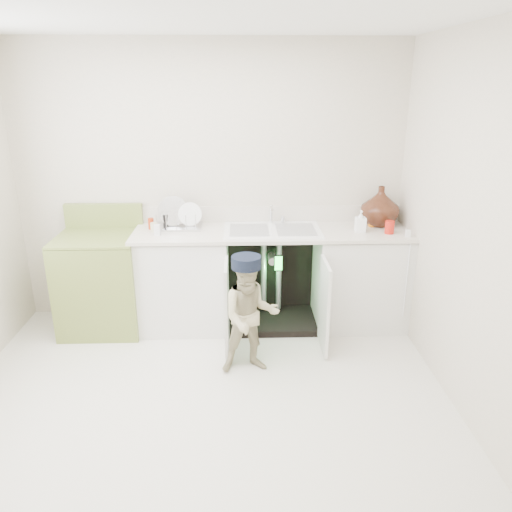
{
  "coord_description": "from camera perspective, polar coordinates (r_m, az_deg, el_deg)",
  "views": [
    {
      "loc": [
        0.27,
        -3.0,
        2.15
      ],
      "look_at": [
        0.39,
        0.7,
        0.84
      ],
      "focal_mm": 35.0,
      "sensor_mm": 36.0,
      "label": 1
    }
  ],
  "objects": [
    {
      "name": "room_shell",
      "position": [
        3.14,
        -6.7,
        2.7
      ],
      "size": [
        6.0,
        5.5,
        1.26
      ],
      "color": "#BDB6A2",
      "rests_on": "ground"
    },
    {
      "name": "counter_run",
      "position": [
        4.54,
        2.32,
        -2.11
      ],
      "size": [
        2.44,
        1.02,
        1.26
      ],
      "color": "silver",
      "rests_on": "ground"
    },
    {
      "name": "ground",
      "position": [
        3.7,
        -5.91,
        -16.17
      ],
      "size": [
        3.5,
        3.5,
        0.0
      ],
      "primitive_type": "plane",
      "color": "beige",
      "rests_on": "ground"
    },
    {
      "name": "repair_worker",
      "position": [
        3.8,
        -0.67,
        -6.71
      ],
      "size": [
        0.53,
        0.66,
        0.94
      ],
      "rotation": [
        0.0,
        0.0,
        0.13
      ],
      "color": "#C5B98E",
      "rests_on": "ground"
    },
    {
      "name": "avocado_stove",
      "position": [
        4.68,
        -17.19,
        -2.72
      ],
      "size": [
        0.7,
        0.65,
        1.09
      ],
      "color": "olive",
      "rests_on": "ground"
    }
  ]
}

